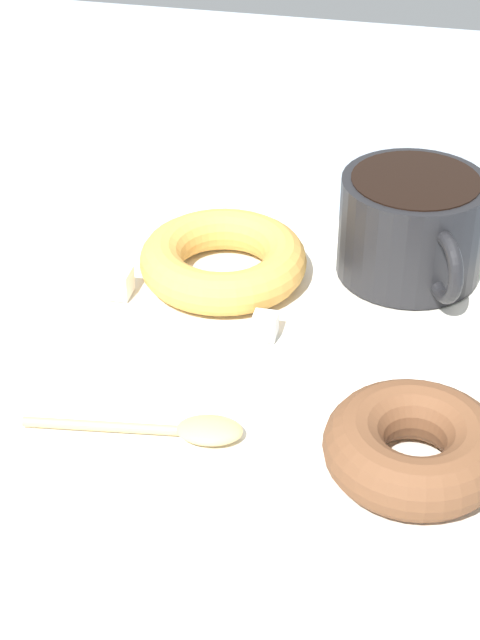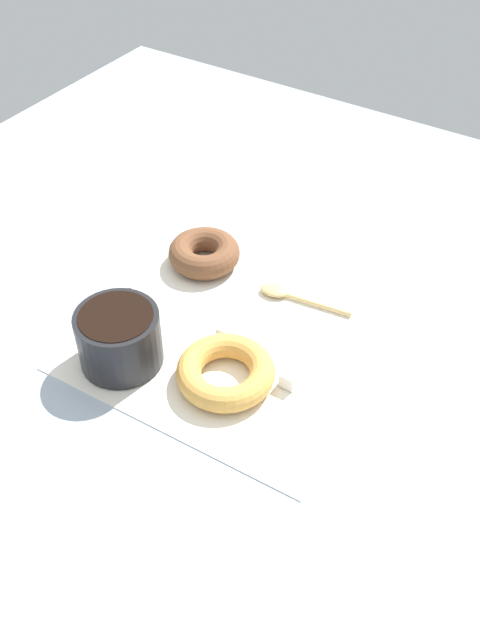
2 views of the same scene
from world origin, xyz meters
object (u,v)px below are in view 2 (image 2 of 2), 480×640
Objects in this scene: donut_far at (204,253)px; sugar_cube at (224,332)px; sugar_cube_extra at (289,379)px; coffee_cup at (119,336)px; donut_near_cup at (225,372)px; spoon at (285,294)px.

donut_far is 6.41× the size of sugar_cube.
coffee_cup is at bearing -159.30° from sugar_cube_extra.
donut_near_cup is 7.04cm from sugar_cube.
coffee_cup is 1.05× the size of donut_near_cup.
sugar_cube_extra is at bearing 20.70° from coffee_cup.
sugar_cube_extra is at bearing 28.13° from donut_near_cup.
donut_near_cup is (11.79, 3.48, -2.14)cm from coffee_cup.
coffee_cup is 12.48cm from donut_near_cup.
sugar_cube is (-3.97, 5.77, -0.68)cm from donut_near_cup.
sugar_cube_extra is at bearing -13.59° from sugar_cube.
donut_near_cup is at bearing 16.46° from coffee_cup.
donut_far is at bearing 179.49° from spoon.
donut_far reaches higher than sugar_cube.
donut_far reaches higher than spoon.
spoon is at bearing 121.54° from sugar_cube_extra.
spoon is at bearing -0.51° from donut_far.
sugar_cube is (9.83, -10.13, -0.87)cm from donut_far.
spoon is 14.65cm from sugar_cube_extra.
donut_near_cup is at bearing -55.45° from sugar_cube.
donut_near_cup is at bearing -84.69° from spoon.
spoon is 6.93× the size of sugar_cube_extra.
donut_near_cup is 7.04cm from sugar_cube_extra.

